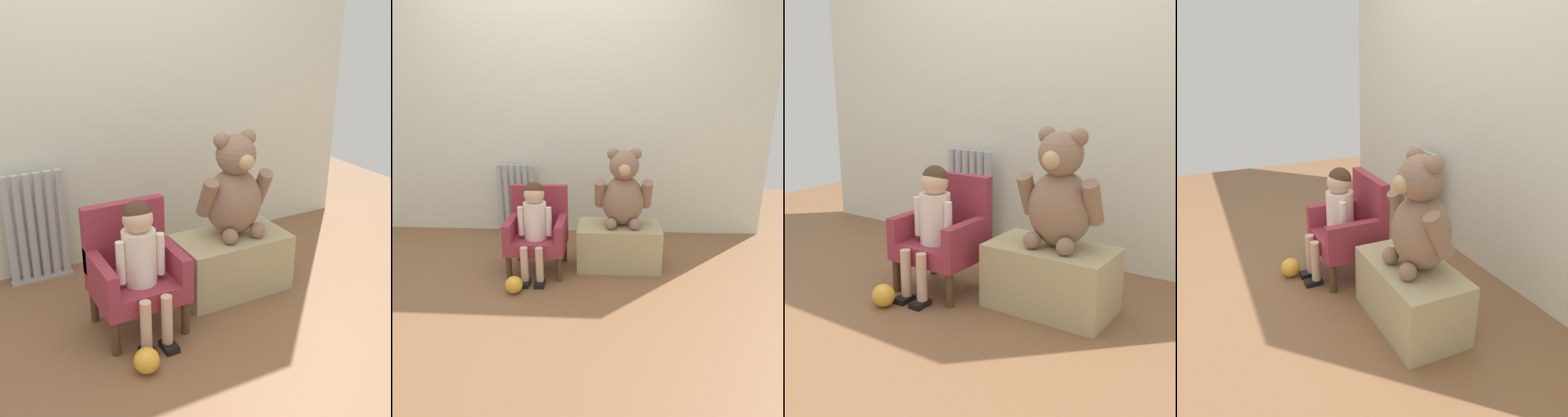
{
  "view_description": "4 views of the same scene",
  "coord_description": "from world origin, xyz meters",
  "views": [
    {
      "loc": [
        -0.95,
        -1.79,
        1.6
      ],
      "look_at": [
        0.25,
        0.47,
        0.58
      ],
      "focal_mm": 45.0,
      "sensor_mm": 36.0,
      "label": 1
    },
    {
      "loc": [
        0.42,
        -2.21,
        1.38
      ],
      "look_at": [
        0.28,
        0.45,
        0.5
      ],
      "focal_mm": 32.0,
      "sensor_mm": 36.0,
      "label": 2
    },
    {
      "loc": [
        1.65,
        -1.77,
        1.19
      ],
      "look_at": [
        0.14,
        0.45,
        0.5
      ],
      "focal_mm": 45.0,
      "sensor_mm": 36.0,
      "label": 3
    },
    {
      "loc": [
        2.12,
        -0.42,
        1.38
      ],
      "look_at": [
        0.17,
        0.47,
        0.55
      ],
      "focal_mm": 35.0,
      "sensor_mm": 36.0,
      "label": 4
    }
  ],
  "objects": [
    {
      "name": "radiator",
      "position": [
        -0.45,
        1.17,
        0.34
      ],
      "size": [
        0.37,
        0.05,
        0.68
      ],
      "color": "#ACAEB3",
      "rests_on": "ground_plane"
    },
    {
      "name": "large_teddy_bear",
      "position": [
        0.55,
        0.55,
        0.61
      ],
      "size": [
        0.44,
        0.31,
        0.6
      ],
      "color": "#8B6A54",
      "rests_on": "low_bench"
    },
    {
      "name": "child_figure",
      "position": [
        -0.11,
        0.35,
        0.47
      ],
      "size": [
        0.25,
        0.35,
        0.72
      ],
      "color": "silver",
      "rests_on": "ground_plane"
    },
    {
      "name": "ground_plane",
      "position": [
        0.0,
        0.0,
        0.0
      ],
      "size": [
        6.0,
        6.0,
        0.0
      ],
      "primitive_type": "plane",
      "color": "brown"
    },
    {
      "name": "low_bench",
      "position": [
        0.52,
        0.53,
        0.17
      ],
      "size": [
        0.65,
        0.37,
        0.34
      ],
      "primitive_type": "cube",
      "color": "tan",
      "rests_on": "ground_plane"
    },
    {
      "name": "back_wall",
      "position": [
        0.0,
        1.29,
        1.2
      ],
      "size": [
        3.8,
        0.05,
        2.4
      ],
      "primitive_type": "cube",
      "color": "silver",
      "rests_on": "ground_plane"
    },
    {
      "name": "child_armchair",
      "position": [
        -0.11,
        0.46,
        0.32
      ],
      "size": [
        0.44,
        0.39,
        0.65
      ],
      "color": "#932F3F",
      "rests_on": "ground_plane"
    },
    {
      "name": "toy_ball",
      "position": [
        -0.22,
        0.06,
        0.06
      ],
      "size": [
        0.12,
        0.12,
        0.12
      ],
      "primitive_type": "sphere",
      "color": "gold",
      "rests_on": "ground_plane"
    }
  ]
}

